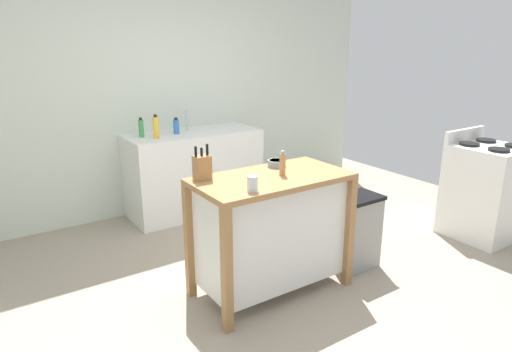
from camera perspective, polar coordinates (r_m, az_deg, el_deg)
The scene contains 14 objects.
ground_plane at distance 3.60m, azimuth 3.18°, elevation -13.93°, with size 6.52×6.52×0.00m, color gray.
wall_back at distance 5.06m, azimuth -12.06°, elevation 10.36°, with size 5.52×0.10×2.60m, color silver.
kitchen_island at distance 3.35m, azimuth 1.92°, elevation -6.58°, with size 1.14×0.60×0.91m.
knife_block at distance 3.12m, azimuth -6.85°, elevation 1.12°, with size 0.11×0.09×0.25m.
bowl_ceramic_wide at distance 3.45m, azimuth 2.62°, elevation 1.65°, with size 0.14×0.14×0.05m.
drinking_cup at distance 2.87m, azimuth -0.45°, elevation -0.99°, with size 0.07×0.07×0.10m.
pepper_grinder at distance 3.21m, azimuth 3.34°, elevation 1.59°, with size 0.04×0.04×0.19m.
trash_bin at distance 3.85m, azimuth 12.63°, elevation -6.84°, with size 0.36×0.28×0.63m.
sink_counter at distance 4.99m, azimuth -7.81°, elevation 0.51°, with size 1.43×0.60×0.90m.
sink_faucet at distance 4.99m, azimuth -8.78°, elevation 7.02°, with size 0.02×0.02×0.22m.
bottle_spray_cleaner at distance 4.71m, azimuth -14.36°, elevation 5.90°, with size 0.05×0.05×0.20m.
bottle_hand_soap at distance 4.61m, azimuth -12.57°, elevation 6.05°, with size 0.06×0.06×0.24m.
bottle_dish_soap at distance 4.81m, azimuth -10.08°, elevation 6.22°, with size 0.06×0.06×0.17m.
stove at distance 4.83m, azimuth 27.02°, elevation -1.69°, with size 0.60×0.60×1.02m.
Camera 1 is at (-1.88, -2.45, 1.84)m, focal length 31.54 mm.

